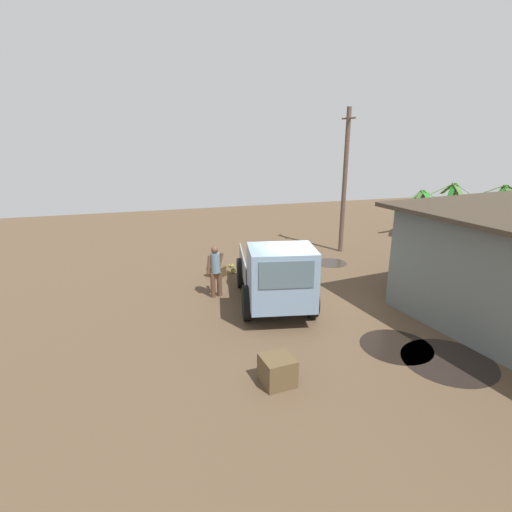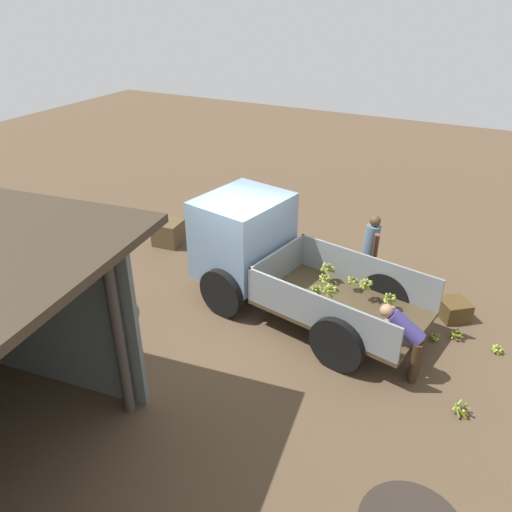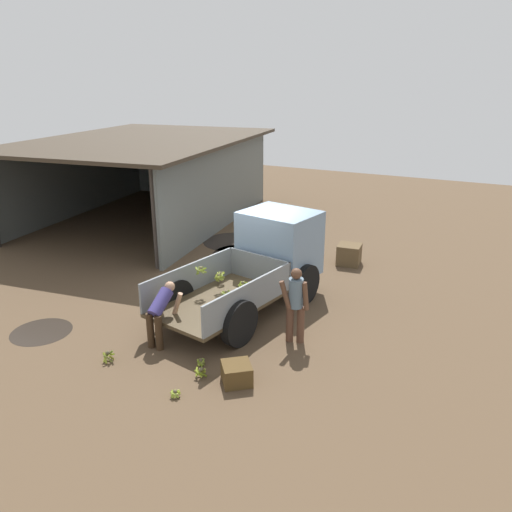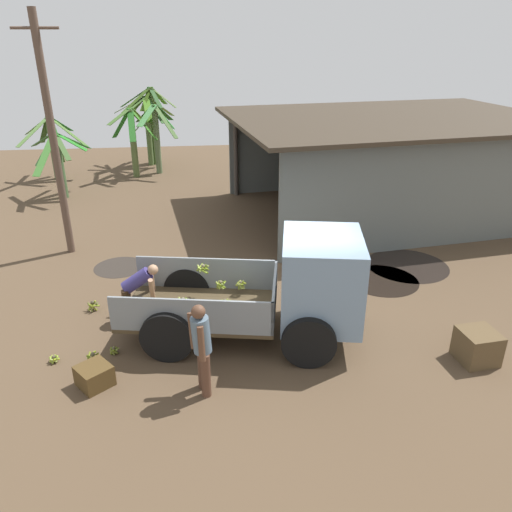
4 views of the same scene
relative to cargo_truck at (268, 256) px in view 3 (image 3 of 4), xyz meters
name	(u,v)px [view 3 (image 3 of 4)]	position (x,y,z in m)	size (l,w,h in m)	color
ground	(245,291)	(0.08, 0.71, -1.12)	(36.00, 36.00, 0.00)	brown
mud_patch_0	(41,332)	(-3.90, 3.69, -1.12)	(1.31, 1.31, 0.01)	#2D2620
mud_patch_1	(234,242)	(3.57, 2.93, -1.12)	(2.12, 2.12, 0.01)	black
mud_patch_2	(241,253)	(2.63, 2.18, -1.12)	(1.77, 1.77, 0.01)	black
cargo_truck	(268,256)	(0.00, 0.00, 0.00)	(4.84, 2.73, 2.14)	#453723
warehouse_shed	(150,158)	(4.96, 7.35, 1.22)	(11.05, 8.52, 3.14)	slate
banana_palm_6	(200,157)	(11.26, 9.17, 0.29)	(2.47, 2.49, 2.51)	#5D7D44
person_foreground_visitor	(296,302)	(-1.82, -1.48, -0.19)	(0.43, 0.62, 1.68)	brown
person_worker_loading	(160,311)	(-3.11, 0.99, -0.36)	(0.78, 0.65, 1.27)	#362516
banana_bunch_on_ground_0	(201,362)	(-3.48, -0.20, -1.04)	(0.19, 0.18, 0.15)	brown
banana_bunch_on_ground_1	(201,372)	(-3.83, -0.42, -1.00)	(0.25, 0.26, 0.21)	brown
banana_bunch_on_ground_2	(108,356)	(-4.17, 1.52, -0.99)	(0.27, 0.28, 0.23)	#453E2D
banana_bunch_on_ground_3	(175,393)	(-4.55, -0.34, -1.04)	(0.19, 0.19, 0.15)	brown
wooden_crate_0	(237,373)	(-3.67, -1.09, -0.93)	(0.52, 0.52, 0.38)	#4C371B
wooden_crate_1	(349,255)	(3.22, -1.16, -0.82)	(0.66, 0.66, 0.61)	brown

